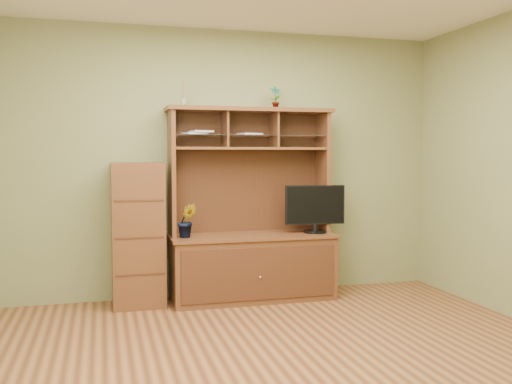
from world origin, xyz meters
name	(u,v)px	position (x,y,z in m)	size (l,w,h in m)	color
room	(288,168)	(0.00, 0.00, 1.35)	(4.54, 4.04, 2.74)	#552D18
media_hutch	(252,247)	(0.20, 1.73, 0.52)	(1.66, 0.61, 1.90)	#4D2A16
monitor	(315,208)	(0.84, 1.65, 0.90)	(0.61, 0.23, 0.48)	black
orchid_plant	(187,221)	(-0.46, 1.65, 0.81)	(0.18, 0.14, 0.33)	#2A561D
top_plant	(275,97)	(0.46, 1.80, 2.01)	(0.12, 0.08, 0.23)	#2C5E21
reed_diffuser	(183,97)	(-0.46, 1.80, 2.00)	(0.05, 0.05, 0.25)	silver
magazines	(215,133)	(-0.16, 1.80, 1.65)	(0.81, 0.23, 0.04)	#BABABF
side_cabinet	(138,234)	(-0.91, 1.76, 0.68)	(0.49, 0.44, 1.36)	#4D2A16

